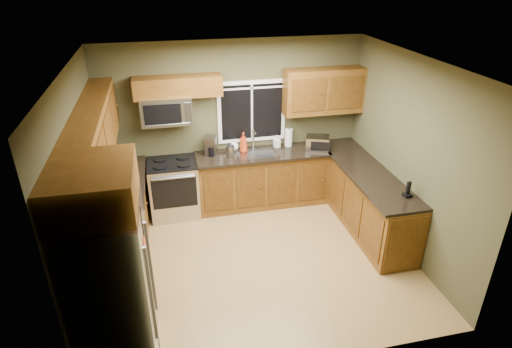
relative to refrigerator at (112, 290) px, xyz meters
name	(u,v)px	position (x,y,z in m)	size (l,w,h in m)	color
floor	(258,258)	(1.74, 1.30, -0.90)	(4.20, 4.20, 0.00)	olive
ceiling	(258,65)	(1.74, 1.30, 1.80)	(4.20, 4.20, 0.00)	white
back_wall	(234,124)	(1.74, 3.10, 0.45)	(4.20, 4.20, 0.00)	#434228
front_wall	(303,260)	(1.74, -0.50, 0.45)	(4.20, 4.20, 0.00)	#434228
left_wall	(83,190)	(-0.36, 1.30, 0.45)	(3.60, 3.60, 0.00)	#434228
right_wall	(409,157)	(3.84, 1.30, 0.45)	(3.60, 3.60, 0.00)	#434228
window	(252,111)	(2.04, 3.08, 0.65)	(1.12, 0.03, 1.02)	white
base_cabinets_left	(122,229)	(-0.06, 1.78, -0.45)	(0.60, 2.65, 0.90)	brown
countertop_left	(119,199)	(-0.04, 1.78, 0.02)	(0.65, 2.65, 0.04)	black
base_cabinets_back	(262,179)	(2.15, 2.80, -0.45)	(2.17, 0.60, 0.90)	brown
countertop_back	(263,154)	(2.15, 2.78, 0.02)	(2.17, 0.65, 0.04)	black
base_cabinets_peninsula	(363,198)	(3.54, 1.84, -0.45)	(0.60, 2.52, 0.90)	brown
countertop_peninsula	(365,171)	(3.51, 1.85, 0.02)	(0.65, 2.50, 0.04)	black
upper_cabinets_left	(95,133)	(-0.20, 1.78, 0.96)	(0.33, 2.65, 0.72)	brown
upper_cabinets_back_left	(178,86)	(0.89, 2.94, 1.17)	(1.30, 0.33, 0.30)	brown
upper_cabinets_back_right	(324,91)	(3.19, 2.94, 0.96)	(1.30, 0.33, 0.72)	brown
upper_cabinet_over_fridge	(92,187)	(0.00, 0.00, 1.13)	(0.72, 0.90, 0.38)	brown
refrigerator	(112,290)	(0.00, 0.00, 0.00)	(0.74, 0.90, 1.80)	#B7B7BC
range	(174,188)	(0.69, 2.77, -0.43)	(0.76, 0.69, 0.94)	#B7B7BC
microwave	(166,110)	(0.69, 2.91, 0.83)	(0.76, 0.41, 0.42)	#B7B7BC
sink	(256,152)	(2.04, 2.79, 0.05)	(0.60, 0.42, 0.36)	slate
toaster_oven	(317,143)	(3.06, 2.72, 0.16)	(0.45, 0.40, 0.23)	#B7B7BC
coffee_maker	(211,146)	(1.33, 2.91, 0.18)	(0.23, 0.27, 0.30)	slate
kettle	(230,151)	(1.61, 2.73, 0.15)	(0.15, 0.15, 0.24)	#B7B7BC
paper_towel_roll	(289,137)	(2.64, 2.98, 0.19)	(0.13, 0.13, 0.33)	white
soap_bottle_a	(243,142)	(1.86, 2.90, 0.20)	(0.13, 0.13, 0.33)	#C13812
soap_bottle_b	(277,141)	(2.44, 2.96, 0.14)	(0.09, 0.10, 0.21)	white
soap_bottle_c	(234,145)	(1.73, 3.00, 0.13)	(0.14, 0.14, 0.18)	white
cordless_phone	(408,192)	(3.69, 0.97, 0.11)	(0.11, 0.11, 0.22)	black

